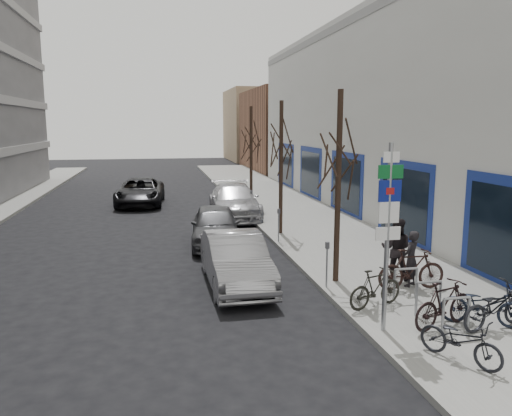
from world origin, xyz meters
name	(u,v)px	position (x,y,z in m)	size (l,w,h in m)	color
ground	(276,346)	(0.00, 0.00, 0.00)	(120.00, 120.00, 0.00)	black
sidewalk_east	(324,233)	(4.50, 10.00, 0.07)	(5.00, 70.00, 0.15)	slate
commercial_building	(501,117)	(17.00, 16.00, 5.00)	(20.00, 32.00, 10.00)	#B7B7B2
brick_building_far	(308,130)	(13.00, 40.00, 4.00)	(12.00, 14.00, 8.00)	brown
tan_building_far	(278,125)	(13.50, 55.00, 4.50)	(13.00, 12.00, 9.00)	#937A5B
highway_sign_pole	(388,226)	(2.40, -0.01, 2.46)	(0.55, 0.10, 4.20)	gray
bike_rack	(429,294)	(3.80, 0.60, 0.66)	(0.66, 2.26, 0.83)	gray
tree_near	(339,141)	(2.60, 3.50, 4.10)	(1.80, 1.80, 5.50)	black
tree_mid	(281,136)	(2.60, 10.00, 4.10)	(1.80, 1.80, 5.50)	black
tree_far	(251,133)	(2.60, 16.50, 4.10)	(1.80, 1.80, 5.50)	black
meter_front	(327,260)	(2.15, 3.00, 0.92)	(0.10, 0.08, 1.27)	gray
meter_mid	(279,222)	(2.15, 8.50, 0.92)	(0.10, 0.08, 1.27)	gray
meter_back	(252,201)	(2.15, 14.00, 0.92)	(0.10, 0.08, 1.27)	gray
bike_near_left	(461,336)	(3.16, -1.64, 0.65)	(0.49, 1.63, 1.00)	black
bike_near_right	(444,304)	(3.75, -0.13, 0.69)	(0.53, 1.79, 1.09)	black
bike_mid_curb	(483,301)	(4.67, -0.18, 0.70)	(0.54, 1.80, 1.10)	black
bike_mid_inner	(376,288)	(2.80, 1.31, 0.65)	(0.49, 1.64, 0.99)	black
bike_far_curb	(495,302)	(4.83, -0.37, 0.73)	(0.58, 1.90, 1.16)	black
bike_far_inner	(412,269)	(4.31, 2.36, 0.73)	(0.57, 1.90, 1.16)	black
parked_car_front	(236,260)	(-0.20, 4.08, 0.75)	(1.58, 4.53, 1.49)	#939397
parked_car_mid	(215,226)	(-0.20, 9.06, 0.76)	(1.79, 4.45, 1.52)	#444448
parked_car_back	(234,201)	(1.40, 14.66, 0.82)	(2.29, 5.64, 1.64)	#ABAAAF
lane_car	(140,192)	(-3.29, 19.55, 0.76)	(2.52, 5.46, 1.52)	black
pedestrian_near	(411,259)	(4.45, 2.66, 0.93)	(0.57, 0.37, 1.55)	black
pedestrian_far	(396,248)	(4.36, 3.35, 1.05)	(0.66, 0.45, 1.80)	black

